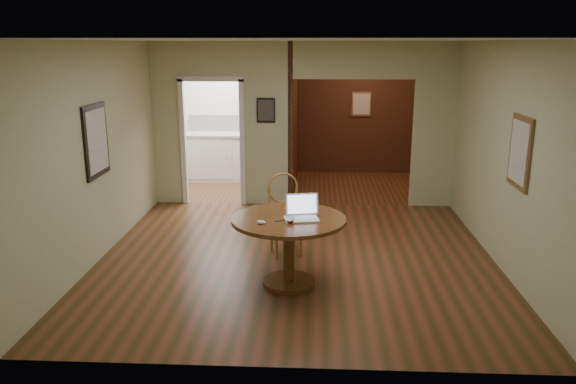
# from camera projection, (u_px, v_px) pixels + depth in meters

# --- Properties ---
(floor) EXTENTS (5.00, 5.00, 0.00)m
(floor) POSITION_uv_depth(u_px,v_px,m) (297.00, 258.00, 7.17)
(floor) COLOR #422C13
(floor) RESTS_ON ground
(room_shell) EXTENTS (5.20, 7.50, 5.00)m
(room_shell) POSITION_uv_depth(u_px,v_px,m) (277.00, 124.00, 9.85)
(room_shell) COLOR white
(room_shell) RESTS_ON ground
(dining_table) EXTENTS (1.27, 1.27, 0.80)m
(dining_table) POSITION_uv_depth(u_px,v_px,m) (289.00, 235.00, 6.25)
(dining_table) COLOR brown
(dining_table) RESTS_ON ground
(chair) EXTENTS (0.55, 0.55, 1.05)m
(chair) POSITION_uv_depth(u_px,v_px,m) (285.00, 209.00, 7.25)
(chair) COLOR #AE813D
(chair) RESTS_ON ground
(open_laptop) EXTENTS (0.40, 0.37, 0.26)m
(open_laptop) POSITION_uv_depth(u_px,v_px,m) (302.00, 212.00, 6.17)
(open_laptop) COLOR white
(open_laptop) RESTS_ON dining_table
(closed_laptop) EXTENTS (0.33, 0.23, 0.02)m
(closed_laptop) POSITION_uv_depth(u_px,v_px,m) (298.00, 210.00, 6.45)
(closed_laptop) COLOR silver
(closed_laptop) RESTS_ON dining_table
(mouse) EXTENTS (0.11, 0.08, 0.04)m
(mouse) POSITION_uv_depth(u_px,v_px,m) (261.00, 222.00, 5.98)
(mouse) COLOR white
(mouse) RESTS_ON dining_table
(wine_glass) EXTENTS (0.09, 0.09, 0.10)m
(wine_glass) POSITION_uv_depth(u_px,v_px,m) (290.00, 219.00, 5.99)
(wine_glass) COLOR white
(wine_glass) RESTS_ON dining_table
(pen) EXTENTS (0.14, 0.08, 0.01)m
(pen) POSITION_uv_depth(u_px,v_px,m) (281.00, 221.00, 6.08)
(pen) COLOR navy
(pen) RESTS_ON dining_table
(kitchen_cabinet) EXTENTS (2.06, 0.60, 0.94)m
(kitchen_cabinet) POSITION_uv_depth(u_px,v_px,m) (237.00, 157.00, 11.17)
(kitchen_cabinet) COLOR white
(kitchen_cabinet) RESTS_ON ground
(grocery_bag) EXTENTS (0.30, 0.27, 0.26)m
(grocery_bag) POSITION_uv_depth(u_px,v_px,m) (275.00, 127.00, 10.98)
(grocery_bag) COLOR beige
(grocery_bag) RESTS_ON kitchen_cabinet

